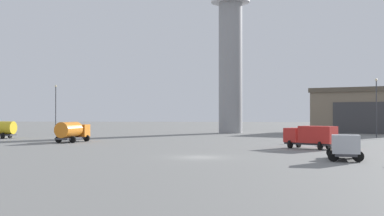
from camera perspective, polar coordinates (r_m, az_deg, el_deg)
ground_plane at (r=49.55m, az=0.92°, el=-5.60°), size 400.00×400.00×0.00m
control_tower at (r=110.50m, az=4.38°, el=7.00°), size 8.43×8.43×37.10m
hangar at (r=121.45m, az=19.87°, el=-0.25°), size 30.35×29.14×9.90m
truck_flatbed_silver at (r=48.07m, az=16.93°, el=-4.32°), size 3.71×6.32×2.40m
truck_box_red at (r=62.78m, az=13.34°, el=-3.08°), size 6.33×5.51×2.77m
truck_fuel_tanker_orange at (r=76.99m, az=-13.45°, el=-2.54°), size 4.13×6.79×3.04m
car_green at (r=70.43m, az=16.61°, el=-3.48°), size 4.64×3.15×1.37m
light_post_west at (r=93.58m, az=20.17°, el=0.52°), size 0.44×0.44×10.40m
light_post_north at (r=105.06m, az=-15.19°, el=0.28°), size 0.44×0.44×10.03m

